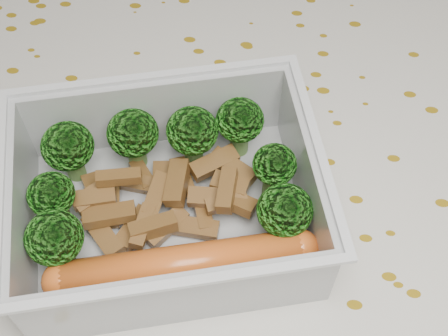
# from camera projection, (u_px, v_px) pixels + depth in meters

# --- Properties ---
(dining_table) EXTENTS (1.40, 0.90, 0.75)m
(dining_table) POSITION_uv_depth(u_px,v_px,m) (237.00, 239.00, 0.51)
(dining_table) COLOR brown
(dining_table) RESTS_ON ground
(tablecloth) EXTENTS (1.46, 0.96, 0.19)m
(tablecloth) POSITION_uv_depth(u_px,v_px,m) (238.00, 208.00, 0.46)
(tablecloth) COLOR silver
(tablecloth) RESTS_ON dining_table
(lunch_container) EXTENTS (0.22, 0.19, 0.07)m
(lunch_container) POSITION_uv_depth(u_px,v_px,m) (168.00, 205.00, 0.39)
(lunch_container) COLOR silver
(lunch_container) RESTS_ON tablecloth
(broccoli_florets) EXTENTS (0.18, 0.13, 0.05)m
(broccoli_florets) POSITION_uv_depth(u_px,v_px,m) (160.00, 168.00, 0.39)
(broccoli_florets) COLOR #608C3F
(broccoli_florets) RESTS_ON lunch_container
(meat_pile) EXTENTS (0.12, 0.09, 0.03)m
(meat_pile) POSITION_uv_depth(u_px,v_px,m) (164.00, 199.00, 0.40)
(meat_pile) COLOR brown
(meat_pile) RESTS_ON lunch_container
(sausage) EXTENTS (0.16, 0.06, 0.02)m
(sausage) POSITION_uv_depth(u_px,v_px,m) (183.00, 265.00, 0.37)
(sausage) COLOR #D35C1E
(sausage) RESTS_ON lunch_container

